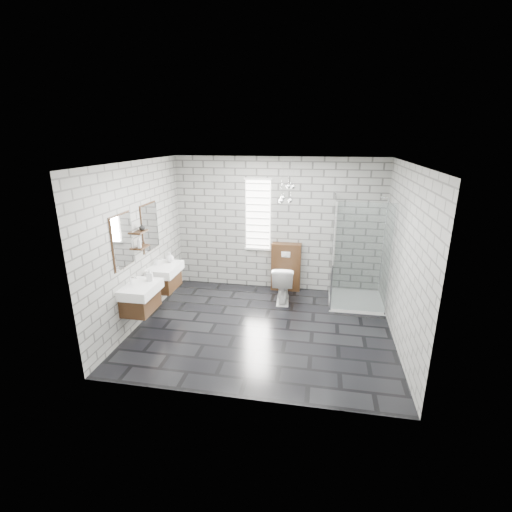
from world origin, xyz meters
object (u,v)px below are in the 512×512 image
(vanity_left, at_px, (139,290))
(shower_enclosure, at_px, (352,280))
(cistern_panel, at_px, (286,267))
(vanity_right, at_px, (163,270))
(toilet, at_px, (283,283))

(vanity_left, bearing_deg, shower_enclosure, 26.61)
(vanity_left, height_order, cistern_panel, vanity_left)
(vanity_right, bearing_deg, shower_enclosure, 12.88)
(vanity_left, height_order, vanity_right, same)
(vanity_right, xyz_separation_m, toilet, (2.11, 0.72, -0.39))
(shower_enclosure, distance_m, toilet, 1.31)
(shower_enclosure, height_order, toilet, shower_enclosure)
(toilet, bearing_deg, shower_enclosure, 178.50)
(cistern_panel, bearing_deg, toilet, -90.00)
(vanity_right, distance_m, shower_enclosure, 3.51)
(vanity_left, bearing_deg, toilet, 37.99)
(cistern_panel, height_order, shower_enclosure, shower_enclosure)
(cistern_panel, xyz_separation_m, shower_enclosure, (1.30, -0.52, 0.00))
(toilet, bearing_deg, vanity_right, 14.69)
(vanity_left, xyz_separation_m, cistern_panel, (2.11, 2.22, -0.26))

